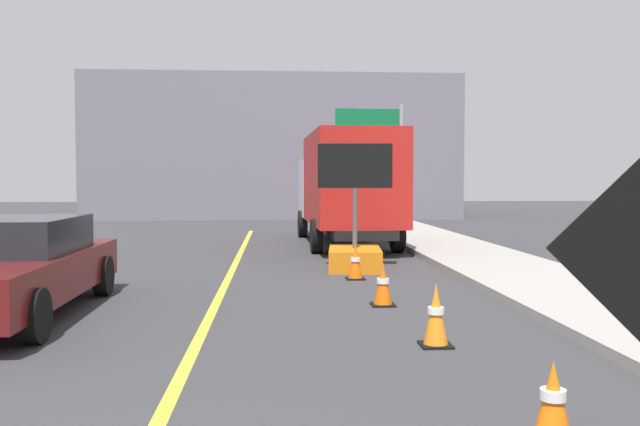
{
  "coord_description": "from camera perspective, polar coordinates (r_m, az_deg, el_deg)",
  "views": [
    {
      "loc": [
        0.93,
        -1.7,
        1.91
      ],
      "look_at": [
        1.32,
        4.35,
        1.62
      ],
      "focal_mm": 38.02,
      "sensor_mm": 36.0,
      "label": 1
    }
  ],
  "objects": [
    {
      "name": "lane_center_stripe",
      "position": [
        7.98,
        -10.52,
        -11.11
      ],
      "size": [
        0.14,
        36.0,
        0.01
      ],
      "primitive_type": "cube",
      "color": "yellow",
      "rests_on": "ground"
    },
    {
      "name": "arrow_board_trailer",
      "position": [
        14.63,
        2.94,
        -2.86
      ],
      "size": [
        1.6,
        1.9,
        2.7
      ],
      "color": "orange",
      "rests_on": "ground"
    },
    {
      "name": "box_truck",
      "position": [
        19.96,
        2.22,
        2.34
      ],
      "size": [
        2.63,
        8.04,
        3.23
      ],
      "color": "black",
      "rests_on": "ground"
    },
    {
      "name": "pickup_car",
      "position": [
        10.52,
        -24.87,
        -4.12
      ],
      "size": [
        2.16,
        5.06,
        1.38
      ],
      "color": "#591414",
      "rests_on": "ground"
    },
    {
      "name": "highway_guide_sign",
      "position": [
        27.63,
        5.26,
        5.88
      ],
      "size": [
        2.79,
        0.22,
        5.0
      ],
      "color": "gray",
      "rests_on": "ground"
    },
    {
      "name": "far_building_block",
      "position": [
        37.22,
        -3.91,
        5.28
      ],
      "size": [
        18.53,
        9.39,
        7.11
      ],
      "primitive_type": "cube",
      "color": "slate",
      "rests_on": "ground"
    },
    {
      "name": "traffic_cone_near_sign",
      "position": [
        5.45,
        19.02,
        -14.74
      ],
      "size": [
        0.36,
        0.36,
        0.59
      ],
      "color": "black",
      "rests_on": "ground"
    },
    {
      "name": "traffic_cone_mid_lane",
      "position": [
        7.99,
        9.73,
        -8.49
      ],
      "size": [
        0.36,
        0.36,
        0.73
      ],
      "color": "black",
      "rests_on": "ground"
    },
    {
      "name": "traffic_cone_far_lane",
      "position": [
        10.41,
        5.32,
        -6.0
      ],
      "size": [
        0.36,
        0.36,
        0.67
      ],
      "color": "black",
      "rests_on": "ground"
    },
    {
      "name": "traffic_cone_curbside",
      "position": [
        13.12,
        3.0,
        -4.15
      ],
      "size": [
        0.36,
        0.36,
        0.68
      ],
      "color": "black",
      "rests_on": "ground"
    }
  ]
}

